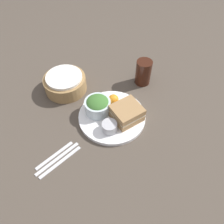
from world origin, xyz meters
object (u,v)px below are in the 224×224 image
Objects in this scene: dressing_cup at (109,127)px; fork at (60,162)px; spoon at (55,155)px; salad_bowl at (98,105)px; drink_glass at (143,72)px; sandwich at (127,113)px; bread_basket at (65,83)px; knife at (57,159)px; plate at (112,116)px.

dressing_cup is 0.22m from fork.
fork is at bearing 90.00° from spoon.
salad_bowl is 0.28m from drink_glass.
sandwich reaches higher than fork.
bread_basket is at bearing -129.59° from fork.
fork is (-0.20, -0.07, -0.03)m from dressing_cup.
dressing_cup is at bearing -79.67° from salad_bowl.
dressing_cup reaches higher than spoon.
knife is (-0.19, -0.16, -0.05)m from salad_bowl.
salad_bowl is at bearing -59.75° from bread_basket.
bread_basket is (-0.10, 0.18, -0.01)m from salad_bowl.
knife is (-0.29, -0.09, -0.04)m from sandwich.
knife is at bearing -162.15° from sandwich.
plate is 4.67× the size of dressing_cup.
salad_bowl is at bearing 141.28° from plate.
drink_glass reaches higher than plate.
sandwich is at bearing 174.02° from fork.
dressing_cup is 0.32m from drink_glass.
fork is at bearing -149.01° from plate.
drink_glass reaches higher than sandwich.
spoon is at bearing -165.43° from sandwich.
plate is 0.27m from bread_basket.
plate is 0.27m from knife.
knife is 0.02m from spoon.
plate is at bearing -176.19° from fork.
salad_bowl is 0.58× the size of knife.
salad_bowl reaches higher than spoon.
dressing_cup is 0.31× the size of bread_basket.
salad_bowl is (-0.05, 0.04, 0.04)m from plate.
fork is at bearing -102.42° from bread_basket.
drink_glass is 0.53m from knife.
plate is 1.57× the size of fork.
sandwich is 0.31m from spoon.
spoon is (-0.01, 0.02, 0.00)m from knife.
salad_bowl is 0.61× the size of fork.
sandwich is at bearing 167.39° from spoon.
sandwich is 2.27× the size of dressing_cup.
plate is 2.59× the size of salad_bowl.
dressing_cup is 0.22m from knife.
sandwich is (0.05, -0.03, 0.04)m from plate.
plate is at bearing 176.19° from spoon.
sandwich is at bearing 24.14° from dressing_cup.
dressing_cup is at bearing -66.47° from bread_basket.
salad_bowl is at bearing -162.99° from fork.
sandwich is 0.76× the size of fork.
plate is 2.06× the size of sandwich.
dressing_cup is (-0.08, -0.04, -0.01)m from sandwich.
drink_glass is 0.52m from spoon.
drink_glass reaches higher than salad_bowl.
sandwich is 0.24m from drink_glass.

